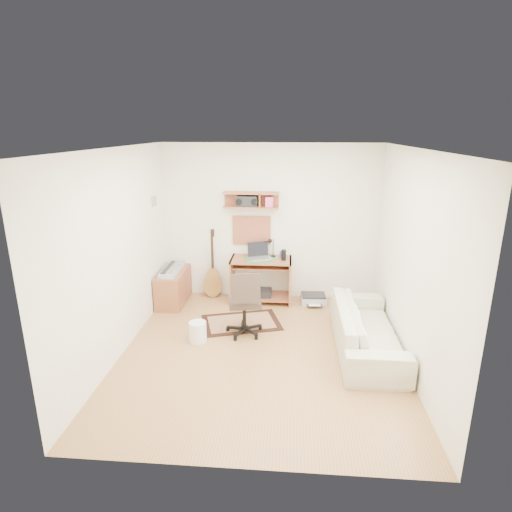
# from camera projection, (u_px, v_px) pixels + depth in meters

# --- Properties ---
(floor) EXTENTS (3.60, 4.00, 0.01)m
(floor) POSITION_uv_depth(u_px,v_px,m) (261.00, 353.00, 5.57)
(floor) COLOR #AF7D49
(floor) RESTS_ON ground
(ceiling) EXTENTS (3.60, 4.00, 0.01)m
(ceiling) POSITION_uv_depth(u_px,v_px,m) (262.00, 148.00, 4.82)
(ceiling) COLOR white
(ceiling) RESTS_ON ground
(back_wall) EXTENTS (3.60, 0.01, 2.60)m
(back_wall) POSITION_uv_depth(u_px,v_px,m) (270.00, 223.00, 7.11)
(back_wall) COLOR white
(back_wall) RESTS_ON ground
(left_wall) EXTENTS (0.01, 4.00, 2.60)m
(left_wall) POSITION_uv_depth(u_px,v_px,m) (118.00, 254.00, 5.34)
(left_wall) COLOR white
(left_wall) RESTS_ON ground
(right_wall) EXTENTS (0.01, 4.00, 2.60)m
(right_wall) POSITION_uv_depth(u_px,v_px,m) (412.00, 261.00, 5.05)
(right_wall) COLOR white
(right_wall) RESTS_ON ground
(wall_shelf) EXTENTS (0.90, 0.25, 0.26)m
(wall_shelf) POSITION_uv_depth(u_px,v_px,m) (251.00, 200.00, 6.89)
(wall_shelf) COLOR #995B36
(wall_shelf) RESTS_ON back_wall
(cork_board) EXTENTS (0.64, 0.03, 0.49)m
(cork_board) POSITION_uv_depth(u_px,v_px,m) (252.00, 230.00, 7.14)
(cork_board) COLOR tan
(cork_board) RESTS_ON back_wall
(wall_photo) EXTENTS (0.02, 0.20, 0.15)m
(wall_photo) POSITION_uv_depth(u_px,v_px,m) (154.00, 201.00, 6.64)
(wall_photo) COLOR #4C8CBF
(wall_photo) RESTS_ON left_wall
(desk) EXTENTS (1.00, 0.55, 0.75)m
(desk) POSITION_uv_depth(u_px,v_px,m) (261.00, 280.00, 7.12)
(desk) COLOR #995B36
(desk) RESTS_ON floor
(laptop) EXTENTS (0.45, 0.45, 0.27)m
(laptop) POSITION_uv_depth(u_px,v_px,m) (260.00, 251.00, 6.95)
(laptop) COLOR silver
(laptop) RESTS_ON desk
(speaker) EXTENTS (0.08, 0.08, 0.18)m
(speaker) POSITION_uv_depth(u_px,v_px,m) (284.00, 255.00, 6.91)
(speaker) COLOR black
(speaker) RESTS_ON desk
(desk_lamp) EXTENTS (0.11, 0.11, 0.32)m
(desk_lamp) POSITION_uv_depth(u_px,v_px,m) (273.00, 247.00, 7.08)
(desk_lamp) COLOR black
(desk_lamp) RESTS_ON desk
(pencil_cup) EXTENTS (0.08, 0.08, 0.11)m
(pencil_cup) POSITION_uv_depth(u_px,v_px,m) (282.00, 254.00, 7.06)
(pencil_cup) COLOR #333E9A
(pencil_cup) RESTS_ON desk
(boombox) EXTENTS (0.33, 0.15, 0.17)m
(boombox) POSITION_uv_depth(u_px,v_px,m) (247.00, 201.00, 6.90)
(boombox) COLOR black
(boombox) RESTS_ON wall_shelf
(rug) EXTENTS (1.30, 1.05, 0.02)m
(rug) POSITION_uv_depth(u_px,v_px,m) (241.00, 322.00, 6.41)
(rug) COLOR tan
(rug) RESTS_ON floor
(task_chair) EXTENTS (0.59, 0.59, 0.98)m
(task_chair) POSITION_uv_depth(u_px,v_px,m) (244.00, 302.00, 5.94)
(task_chair) COLOR #34281F
(task_chair) RESTS_ON floor
(cabinet) EXTENTS (0.40, 0.90, 0.55)m
(cabinet) POSITION_uv_depth(u_px,v_px,m) (173.00, 287.00, 7.09)
(cabinet) COLOR #995B36
(cabinet) RESTS_ON floor
(music_keyboard) EXTENTS (0.25, 0.79, 0.07)m
(music_keyboard) POSITION_uv_depth(u_px,v_px,m) (172.00, 269.00, 7.00)
(music_keyboard) COLOR #B2B5BA
(music_keyboard) RESTS_ON cabinet
(guitar) EXTENTS (0.35, 0.25, 1.19)m
(guitar) POSITION_uv_depth(u_px,v_px,m) (212.00, 264.00, 7.25)
(guitar) COLOR #A17131
(guitar) RESTS_ON floor
(waste_basket) EXTENTS (0.31, 0.31, 0.29)m
(waste_basket) POSITION_uv_depth(u_px,v_px,m) (198.00, 332.00, 5.82)
(waste_basket) COLOR white
(waste_basket) RESTS_ON floor
(printer) EXTENTS (0.42, 0.34, 0.15)m
(printer) POSITION_uv_depth(u_px,v_px,m) (313.00, 299.00, 7.10)
(printer) COLOR #A5A8AA
(printer) RESTS_ON floor
(sofa) EXTENTS (0.58, 1.98, 0.78)m
(sofa) POSITION_uv_depth(u_px,v_px,m) (367.00, 322.00, 5.56)
(sofa) COLOR beige
(sofa) RESTS_ON floor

